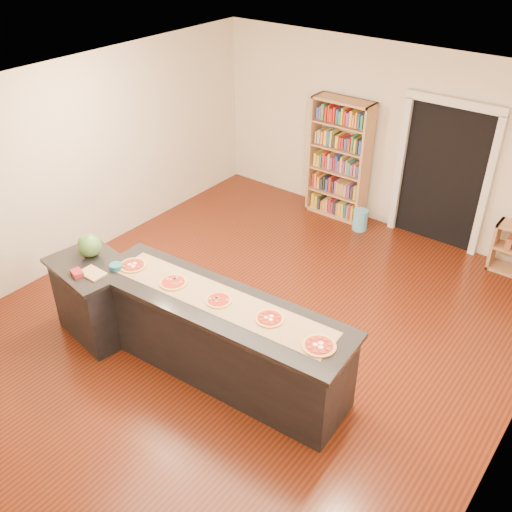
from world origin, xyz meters
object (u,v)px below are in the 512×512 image
Objects in this scene: kitchen_island at (220,338)px; waste_bin at (360,220)px; bookshelf at (339,160)px; watermelon at (89,245)px; side_counter at (96,298)px.

waste_bin is (-0.33, 3.77, -0.33)m from kitchen_island.
kitchen_island is 1.55× the size of bookshelf.
side_counter is at bearing -43.11° from watermelon.
bookshelf reaches higher than waste_bin.
kitchen_island is at bearing 7.54° from watermelon.
kitchen_island is 3.00× the size of side_counter.
side_counter is 3.63× the size of watermelon.
kitchen_island is 8.78× the size of waste_bin.
side_counter is at bearing -99.26° from bookshelf.
bookshelf is at bearing 99.07° from kitchen_island.
waste_bin is 1.24× the size of watermelon.
waste_bin is at bearing -20.22° from bookshelf.
watermelon is (-0.13, 0.12, 0.62)m from side_counter.
side_counter is 4.33m from waste_bin.
kitchen_island is 1.87m from watermelon.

